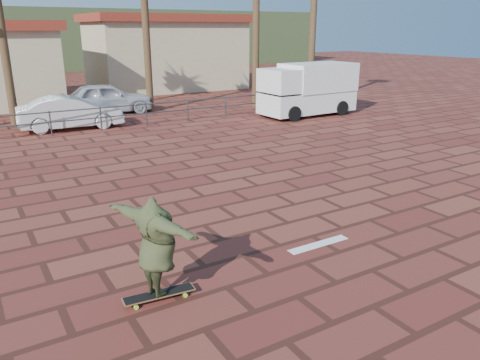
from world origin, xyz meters
name	(u,v)px	position (x,y,z in m)	size (l,w,h in m)	color
ground	(257,231)	(0.00, 0.00, 0.00)	(120.00, 120.00, 0.00)	brown
paint_stripe	(319,244)	(0.70, -1.20, 0.00)	(1.40, 0.22, 0.01)	white
guardrail	(101,114)	(0.00, 12.00, 0.68)	(24.06, 0.06, 1.00)	#47494F
building_east	(166,52)	(8.00, 24.00, 2.54)	(10.60, 6.60, 5.00)	beige
hill_front	(1,39)	(0.00, 50.00, 3.00)	(70.00, 18.00, 6.00)	#384C28
longboard	(159,294)	(-2.78, -1.43, 0.09)	(1.17, 0.36, 0.11)	olive
skateboarder	(156,246)	(-2.78, -1.43, 0.93)	(2.02, 0.55, 1.64)	#373E21
campervan	(308,88)	(9.78, 10.43, 1.31)	(4.86, 2.22, 2.49)	white
car_silver	(107,98)	(1.39, 16.00, 0.77)	(1.81, 4.51, 1.54)	silver
car_white	(71,113)	(-1.00, 13.00, 0.70)	(1.49, 4.26, 1.40)	silver
street_sign	(310,87)	(9.55, 10.00, 1.43)	(0.41, 0.11, 2.04)	gray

